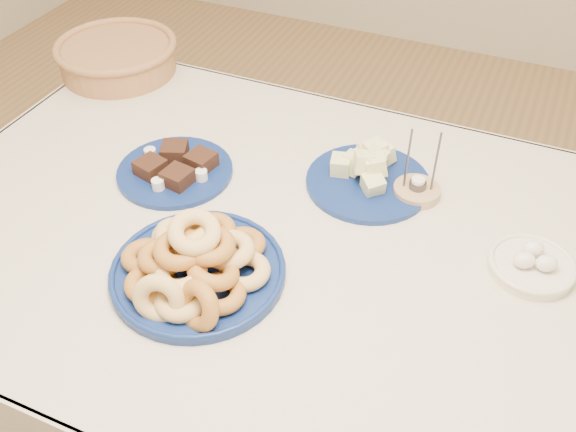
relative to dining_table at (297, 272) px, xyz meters
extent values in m
plane|color=olive|center=(0.00, 0.00, -0.64)|extent=(5.00, 5.00, 0.00)
cylinder|color=brown|center=(-0.70, 0.40, -0.28)|extent=(0.06, 0.06, 0.72)
cube|color=beige|center=(0.00, 0.00, 0.10)|extent=(1.70, 1.10, 0.02)
cube|color=beige|center=(0.00, 0.55, -0.03)|extent=(1.70, 0.01, 0.28)
cube|color=beige|center=(-0.85, 0.00, -0.03)|extent=(0.01, 1.10, 0.28)
cylinder|color=navy|center=(-0.14, -0.18, 0.11)|extent=(0.36, 0.36, 0.02)
torus|color=navy|center=(-0.14, -0.18, 0.12)|extent=(0.36, 0.36, 0.01)
torus|color=tan|center=(-0.04, -0.16, 0.14)|extent=(0.14, 0.14, 0.04)
torus|color=#935921|center=(-0.08, -0.10, 0.14)|extent=(0.14, 0.14, 0.04)
torus|color=#935921|center=(-0.15, -0.09, 0.14)|extent=(0.14, 0.14, 0.03)
torus|color=tan|center=(-0.21, -0.13, 0.14)|extent=(0.11, 0.11, 0.03)
torus|color=#935921|center=(-0.24, -0.20, 0.14)|extent=(0.14, 0.14, 0.04)
torus|color=#935921|center=(-0.19, -0.26, 0.14)|extent=(0.14, 0.14, 0.04)
torus|color=tan|center=(-0.12, -0.27, 0.14)|extent=(0.13, 0.13, 0.04)
torus|color=#935921|center=(-0.06, -0.23, 0.14)|extent=(0.14, 0.14, 0.03)
torus|color=tan|center=(-0.08, -0.15, 0.17)|extent=(0.14, 0.14, 0.03)
torus|color=#935921|center=(-0.14, -0.11, 0.17)|extent=(0.14, 0.14, 0.04)
torus|color=tan|center=(-0.19, -0.15, 0.17)|extent=(0.14, 0.14, 0.06)
torus|color=#935921|center=(-0.19, -0.21, 0.17)|extent=(0.12, 0.12, 0.04)
torus|color=tan|center=(-0.13, -0.24, 0.17)|extent=(0.14, 0.14, 0.04)
torus|color=#935921|center=(-0.08, -0.21, 0.17)|extent=(0.14, 0.14, 0.06)
torus|color=#935921|center=(-0.10, -0.18, 0.20)|extent=(0.13, 0.13, 0.03)
torus|color=tan|center=(-0.15, -0.15, 0.20)|extent=(0.12, 0.12, 0.06)
torus|color=#935921|center=(-0.15, -0.21, 0.20)|extent=(0.13, 0.13, 0.04)
torus|color=tan|center=(-0.13, -0.18, 0.23)|extent=(0.14, 0.14, 0.06)
torus|color=tan|center=(-0.15, -0.30, 0.15)|extent=(0.11, 0.08, 0.10)
torus|color=#935921|center=(-0.07, -0.28, 0.15)|extent=(0.12, 0.10, 0.10)
cylinder|color=navy|center=(0.08, 0.23, 0.11)|extent=(0.34, 0.34, 0.01)
cube|color=#DBDE8C|center=(0.07, 0.22, 0.17)|extent=(0.06, 0.07, 0.05)
cube|color=#DBDE8C|center=(0.08, 0.22, 0.17)|extent=(0.07, 0.06, 0.06)
cube|color=#DBDE8C|center=(0.04, 0.25, 0.14)|extent=(0.06, 0.06, 0.05)
cube|color=#DBDE8C|center=(0.10, 0.19, 0.14)|extent=(0.07, 0.07, 0.06)
cube|color=#DBDE8C|center=(0.01, 0.23, 0.14)|extent=(0.05, 0.06, 0.05)
cube|color=#DBDE8C|center=(0.08, 0.27, 0.17)|extent=(0.06, 0.07, 0.05)
cube|color=#DBDE8C|center=(0.09, 0.24, 0.17)|extent=(0.06, 0.05, 0.06)
cube|color=#DBDE8C|center=(0.09, 0.30, 0.14)|extent=(0.07, 0.07, 0.05)
cube|color=#DBDE8C|center=(0.05, 0.29, 0.14)|extent=(0.07, 0.07, 0.05)
cube|color=#DBDE8C|center=(0.03, 0.24, 0.14)|extent=(0.05, 0.05, 0.05)
cube|color=#DBDE8C|center=(0.10, 0.22, 0.17)|extent=(0.07, 0.06, 0.05)
cylinder|color=navy|center=(-0.35, 0.08, 0.11)|extent=(0.28, 0.28, 0.01)
cube|color=black|center=(-0.39, 0.05, 0.14)|extent=(0.07, 0.07, 0.03)
cube|color=black|center=(-0.31, 0.04, 0.14)|extent=(0.07, 0.07, 0.03)
cube|color=black|center=(-0.37, 0.13, 0.14)|extent=(0.08, 0.08, 0.03)
cube|color=black|center=(-0.30, 0.12, 0.14)|extent=(0.07, 0.07, 0.03)
cylinder|color=white|center=(-0.42, 0.10, 0.13)|extent=(0.03, 0.03, 0.02)
cylinder|color=white|center=(-0.34, 0.01, 0.13)|extent=(0.03, 0.03, 0.02)
cylinder|color=white|center=(-0.27, 0.08, 0.13)|extent=(0.03, 0.03, 0.02)
cylinder|color=brown|center=(-0.75, 0.44, 0.15)|extent=(0.39, 0.39, 0.08)
torus|color=brown|center=(-0.75, 0.44, 0.19)|extent=(0.42, 0.42, 0.02)
cylinder|color=tan|center=(0.19, 0.23, 0.12)|extent=(0.12, 0.12, 0.02)
cylinder|color=#44444A|center=(0.19, 0.23, 0.14)|extent=(0.04, 0.04, 0.02)
cylinder|color=white|center=(0.19, 0.23, 0.15)|extent=(0.04, 0.04, 0.01)
cylinder|color=#44444A|center=(0.16, 0.23, 0.21)|extent=(0.01, 0.01, 0.15)
cylinder|color=#44444A|center=(0.22, 0.24, 0.21)|extent=(0.01, 0.01, 0.15)
cylinder|color=silver|center=(0.46, 0.10, 0.12)|extent=(0.22, 0.22, 0.02)
torus|color=silver|center=(0.46, 0.10, 0.13)|extent=(0.23, 0.23, 0.01)
ellipsoid|color=white|center=(0.44, 0.08, 0.15)|extent=(0.05, 0.05, 0.03)
ellipsoid|color=white|center=(0.48, 0.09, 0.15)|extent=(0.05, 0.05, 0.03)
ellipsoid|color=white|center=(0.45, 0.12, 0.15)|extent=(0.05, 0.05, 0.03)
camera|label=1|loc=(0.37, -0.90, 1.03)|focal=40.00mm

